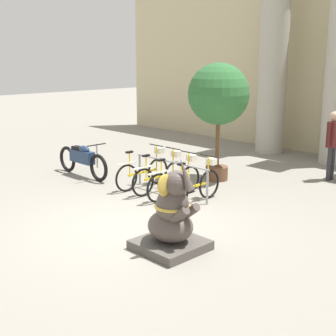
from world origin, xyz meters
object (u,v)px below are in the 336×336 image
bicycle_1 (160,175)px  elephant_statue (172,219)px  bicycle_3 (195,185)px  motorcycle (82,159)px  potted_tree (219,97)px  bicycle_0 (144,171)px  person_pedestrian (333,139)px  bicycle_2 (175,180)px

bicycle_1 → elephant_statue: elephant_statue is taller
bicycle_3 → motorcycle: bicycle_3 is taller
motorcycle → potted_tree: 3.86m
potted_tree → bicycle_0: bearing=-112.9°
elephant_statue → person_pedestrian: size_ratio=0.91×
bicycle_2 → bicycle_3: (0.56, 0.03, 0.00)m
elephant_statue → bicycle_1: bearing=140.1°
bicycle_1 → person_pedestrian: 4.47m
person_pedestrian → potted_tree: potted_tree is taller
bicycle_3 → motorcycle: 3.61m
bicycle_1 → bicycle_2: size_ratio=1.00×
bicycle_2 → motorcycle: 3.05m
bicycle_0 → potted_tree: bearing=67.1°
elephant_statue → person_pedestrian: bearing=93.3°
bicycle_1 → bicycle_3: bearing=-1.5°
bicycle_2 → bicycle_3: bearing=3.5°
bicycle_0 → motorcycle: (-1.90, -0.46, 0.07)m
motorcycle → person_pedestrian: bearing=42.4°
bicycle_2 → person_pedestrian: size_ratio=0.93×
elephant_statue → motorcycle: bearing=161.5°
bicycle_3 → motorcycle: (-3.58, -0.44, 0.07)m
bicycle_3 → motorcycle: bearing=-172.9°
bicycle_0 → elephant_statue: bearing=-34.3°
bicycle_3 → elephant_statue: 2.58m
bicycle_0 → bicycle_3: size_ratio=1.00×
motorcycle → bicycle_0: bearing=13.6°
bicycle_0 → person_pedestrian: 4.78m
motorcycle → bicycle_1: bearing=10.9°
bicycle_0 → bicycle_3: same height
bicycle_3 → potted_tree: 2.66m
bicycle_0 → motorcycle: bicycle_0 is taller
bicycle_0 → bicycle_3: 1.69m
bicycle_0 → bicycle_3: bearing=-0.5°
elephant_statue → potted_tree: potted_tree is taller
person_pedestrian → elephant_statue: bearing=-86.7°
bicycle_0 → bicycle_2: 1.12m
bicycle_3 → potted_tree: (-0.92, 1.81, 1.71)m
bicycle_1 → bicycle_3: same height
motorcycle → person_pedestrian: (4.69, 4.29, 0.59)m
motorcycle → potted_tree: bearing=40.3°
bicycle_1 → bicycle_2: same height
bicycle_2 → motorcycle: bicycle_2 is taller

